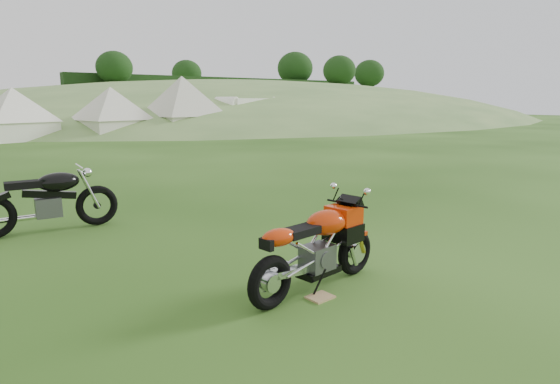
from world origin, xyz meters
TOP-DOWN VIEW (x-y plane):
  - ground at (0.00, 0.00)m, footprint 120.00×120.00m
  - hillside at (24.00, 40.00)m, footprint 80.00×64.00m
  - hedgerow at (24.00, 40.00)m, footprint 36.00×1.20m
  - sport_motorcycle at (-1.29, -1.70)m, footprint 1.75×0.63m
  - plywood_board at (-1.40, -1.89)m, footprint 0.26×0.21m
  - vintage_moto_a at (-2.99, 2.28)m, footprint 1.96×0.60m
  - tent_left at (-0.70, 20.60)m, footprint 3.61×3.61m
  - tent_mid at (3.65, 19.79)m, footprint 3.50×3.50m
  - tent_right at (7.50, 19.40)m, footprint 3.77×3.77m
  - caravan at (12.25, 20.11)m, footprint 4.71×2.92m

SIDE VIEW (x-z plane):
  - ground at x=0.00m, z-range 0.00..0.00m
  - hillside at x=24.00m, z-range -4.00..4.00m
  - hedgerow at x=24.00m, z-range -4.30..4.30m
  - plywood_board at x=-1.40m, z-range 0.00..0.02m
  - vintage_moto_a at x=-2.99m, z-range 0.00..1.02m
  - sport_motorcycle at x=-1.29m, z-range 0.00..1.03m
  - caravan at x=12.25m, z-range 0.00..2.05m
  - tent_left at x=-0.70m, z-range 0.00..2.55m
  - tent_mid at x=3.65m, z-range 0.00..2.60m
  - tent_right at x=7.50m, z-range 0.00..2.97m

